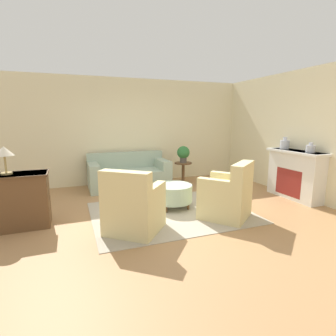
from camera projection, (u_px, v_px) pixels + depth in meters
name	position (u px, v px, depth m)	size (l,w,h in m)	color
ground_plane	(171.00, 213.00, 4.94)	(16.00, 16.00, 0.00)	#AD7F51
wall_back	(135.00, 131.00, 7.21)	(9.38, 0.12, 2.80)	beige
wall_right	(303.00, 135.00, 5.76)	(0.12, 10.14, 2.80)	beige
rug	(171.00, 212.00, 4.94)	(2.88, 2.23, 0.01)	#B2A893
couch	(129.00, 175.00, 6.74)	(2.00, 0.99, 0.87)	#9EB29E
armchair_left	(133.00, 208.00, 4.02)	(1.08, 1.08, 1.00)	beige
armchair_right	(228.00, 197.00, 4.62)	(1.08, 1.08, 1.00)	beige
ottoman_table	(173.00, 193.00, 5.17)	(0.76, 0.76, 0.46)	#9EB29E
side_table	(183.00, 170.00, 6.96)	(0.46, 0.46, 0.60)	brown
fireplace	(295.00, 174.00, 5.74)	(0.44, 1.36, 1.06)	white
dresser	(10.00, 201.00, 4.15)	(1.18, 0.53, 0.89)	brown
vase_mantel_near	(285.00, 144.00, 5.94)	(0.20, 0.20, 0.27)	silver
vase_mantel_far	(311.00, 149.00, 5.31)	(0.18, 0.18, 0.21)	silver
potted_plant_on_side_table	(183.00, 153.00, 6.88)	(0.33, 0.33, 0.44)	#4C4742
table_lamp	(4.00, 153.00, 4.01)	(0.28, 0.28, 0.44)	tan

